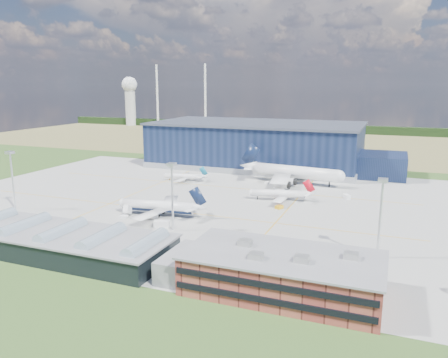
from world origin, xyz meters
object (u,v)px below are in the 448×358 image
Objects in this scene: airliner_widebody at (295,166)px; gse_tug_a at (159,244)px; airliner_regional at (184,174)px; car_a at (165,240)px; hangar at (261,147)px; airstair at (128,212)px; light_mast_center at (172,186)px; ops_building at (282,273)px; gse_van_a at (162,224)px; gse_van_b at (347,197)px; gse_tug_b at (279,207)px; car_b at (324,274)px; light_mast_east at (381,205)px; gse_cart_a at (267,183)px; gse_cart_b at (292,183)px; airliner_red at (279,190)px; light_mast_west at (12,171)px; airliner_navy at (158,200)px.

gse_tug_a is at bearing -94.01° from airliner_widebody.
car_a is at bearing 100.14° from airliner_regional.
hangar is 31.66× the size of airstair.
hangar is 6.30× the size of light_mast_center.
ops_building reaches higher than airstair.
hangar is at bearing -17.81° from gse_van_a.
car_a is (-46.96, -74.79, -0.32)m from gse_van_b.
gse_tug_b is 0.81× the size of car_b.
gse_tug_b is (-38.34, 38.44, -14.76)m from light_mast_east.
gse_cart_a is 0.68× the size of car_b.
airliner_regional is 5.13× the size of airstair.
hangar reaches higher than gse_tug_a.
gse_cart_a is (7.29, 93.99, -0.12)m from gse_tug_a.
gse_cart_b is (-4.62, 43.30, 0.02)m from gse_tug_b.
airliner_regional is at bearing 54.80° from car_b.
hangar is 5.11× the size of airliner_red.
gse_tug_b is at bearing -77.69° from airliner_widebody.
gse_tug_a is 3.50m from car_a.
ops_building is at bearing -14.62° from light_mast_west.
gse_tug_b is 62.30m from car_b.
airliner_red is 57.03m from gse_van_a.
airliner_regional reaches higher than gse_tug_a.
light_mast_center is at bearing -100.55° from gse_tug_b.
gse_cart_a is at bearing -79.11° from airliner_red.
airliner_regional reaches higher than airstair.
gse_tug_b is at bearing 105.00° from ops_building.
gse_tug_a is 0.86× the size of car_b.
airliner_regional is 8.96× the size of gse_cart_a.
gse_cart_b is at bearing -55.83° from hangar.
gse_tug_a is at bearing -79.04° from light_mast_center.
gse_cart_a is 90.78m from car_a.
gse_van_b is 1.12× the size of car_a.
gse_cart_b is at bearing 28.29° from car_b.
airstair reaches higher than gse_tug_b.
gse_cart_a is at bearing 138.92° from gse_cart_b.
airliner_red is at bearing -140.55° from airliner_navy.
gse_tug_a is at bearing -151.17° from gse_van_b.
ops_building is 8.44× the size of gse_van_a.
airliner_navy is (56.64, 13.15, -9.59)m from light_mast_west.
ops_building reaches higher than gse_tug_b.
airstair is at bearing 10.03° from light_mast_west.
gse_tug_a is at bearing 169.50° from car_a.
gse_tug_b reaches higher than car_a.
hangar is 26.60× the size of gse_van_a.
airstair reaches higher than car_a.
gse_van_a reaches higher than gse_tug_b.
gse_cart_a is (-13.03, 28.54, -4.06)m from airliner_red.
car_a is at bearing 73.02° from gse_tug_a.
airstair is (7.83, -61.77, -2.36)m from airliner_regional.
gse_van_a is (-70.05, 1.40, -14.24)m from light_mast_east.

